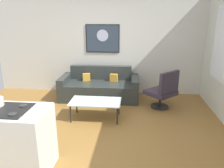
{
  "coord_description": "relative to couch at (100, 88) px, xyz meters",
  "views": [
    {
      "loc": [
        0.73,
        -3.64,
        2.11
      ],
      "look_at": [
        0.28,
        0.9,
        0.7
      ],
      "focal_mm": 35.14,
      "sensor_mm": 36.0,
      "label": 1
    }
  ],
  "objects": [
    {
      "name": "back_wall",
      "position": [
        0.14,
        0.57,
        1.12
      ],
      "size": [
        6.4,
        0.05,
        2.8
      ],
      "primitive_type": "cube",
      "color": "silver",
      "rests_on": "ground"
    },
    {
      "name": "wall_painting",
      "position": [
        0.02,
        0.53,
        1.25
      ],
      "size": [
        0.93,
        0.03,
        0.76
      ],
      "color": "black"
    },
    {
      "name": "coffee_table",
      "position": [
        0.1,
        -1.23,
        0.09
      ],
      "size": [
        1.07,
        0.59,
        0.4
      ],
      "color": "silver",
      "rests_on": "ground"
    },
    {
      "name": "couch",
      "position": [
        0.0,
        0.0,
        0.0
      ],
      "size": [
        2.06,
        0.94,
        0.82
      ],
      "color": "#2B312F",
      "rests_on": "ground"
    },
    {
      "name": "ground",
      "position": [
        0.14,
        -1.85,
        -0.3
      ],
      "size": [
        6.4,
        6.4,
        0.04
      ],
      "primitive_type": "cube",
      "color": "olive"
    },
    {
      "name": "armchair",
      "position": [
        1.6,
        -0.55,
        0.17
      ],
      "size": [
        0.83,
        0.83,
        0.93
      ],
      "color": "black",
      "rests_on": "ground"
    }
  ]
}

